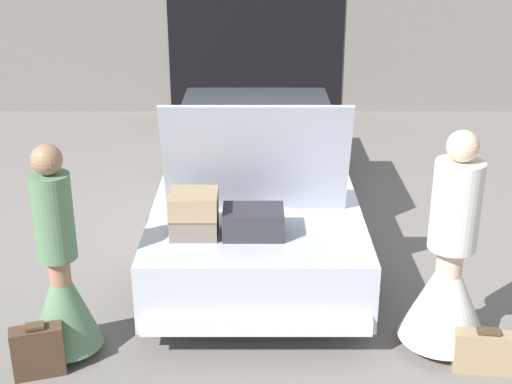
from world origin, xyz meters
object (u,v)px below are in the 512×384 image
at_px(car, 256,173).
at_px(suitcase_beside_right_person, 486,352).
at_px(person_right, 448,275).
at_px(person_left, 61,283).
at_px(suitcase_beside_left_person, 38,351).

xyz_separation_m(car, suitcase_beside_right_person, (1.67, -2.67, -0.39)).
distance_m(car, person_right, 2.74).
relative_size(car, person_left, 3.01).
bearing_deg(car, person_left, -120.41).
xyz_separation_m(person_left, person_right, (2.86, 0.09, 0.02)).
relative_size(person_left, suitcase_beside_left_person, 3.99).
distance_m(person_left, suitcase_beside_left_person, 0.51).
distance_m(suitcase_beside_left_person, suitcase_beside_right_person, 3.23).
bearing_deg(suitcase_beside_left_person, suitcase_beside_right_person, 0.75).
bearing_deg(suitcase_beside_right_person, suitcase_beside_left_person, -179.25).
distance_m(car, person_left, 2.82).
bearing_deg(suitcase_beside_right_person, person_left, 175.67).
height_order(person_left, person_right, person_right).
bearing_deg(person_left, suitcase_beside_left_person, -23.65).
bearing_deg(person_left, person_right, 94.24).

